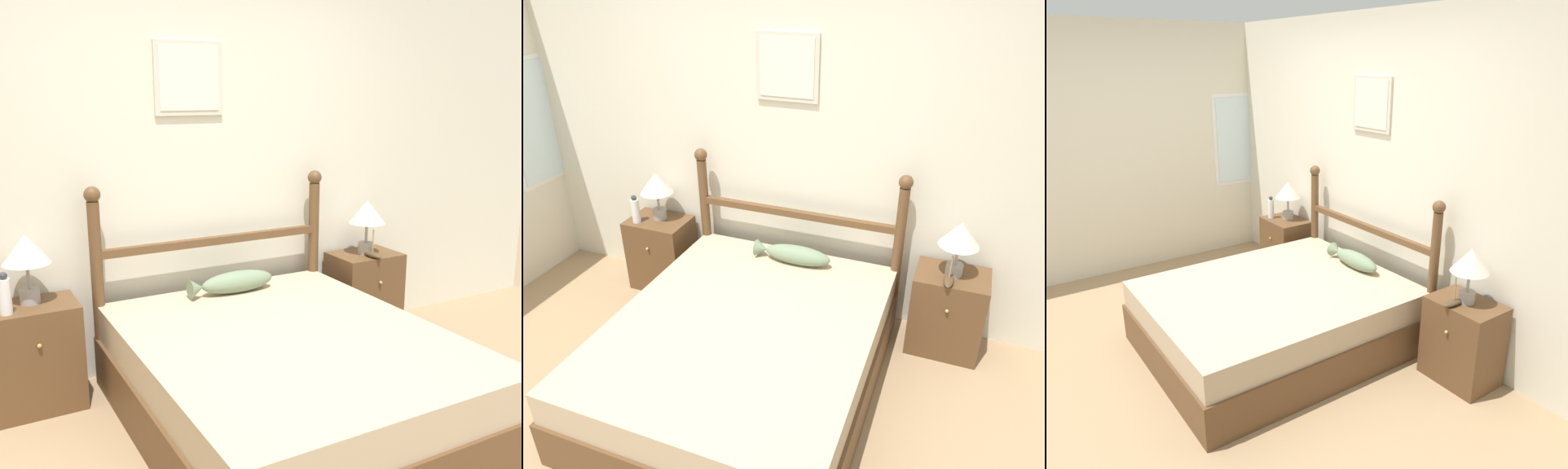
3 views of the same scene
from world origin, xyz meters
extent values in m
cube|color=beige|center=(0.00, 1.73, 1.27)|extent=(6.40, 0.06, 2.55)
cube|color=beige|center=(0.04, 1.69, 1.83)|extent=(0.44, 0.02, 0.44)
cube|color=silver|center=(0.04, 1.68, 1.83)|extent=(0.38, 0.01, 0.38)
cube|color=brown|center=(0.15, 0.66, 0.15)|extent=(1.59, 1.93, 0.30)
cube|color=tan|center=(0.15, 0.66, 0.41)|extent=(1.55, 1.89, 0.21)
cylinder|color=brown|center=(-0.61, 1.59, 0.57)|extent=(0.07, 0.07, 1.13)
sphere|color=brown|center=(-0.61, 1.59, 1.17)|extent=(0.10, 0.10, 0.10)
cylinder|color=brown|center=(0.91, 1.59, 0.57)|extent=(0.07, 0.07, 1.13)
sphere|color=brown|center=(0.91, 1.59, 1.17)|extent=(0.10, 0.10, 0.10)
cube|color=brown|center=(0.15, 1.59, 0.82)|extent=(1.52, 0.05, 0.05)
cube|color=brown|center=(-1.00, 1.49, 0.30)|extent=(0.48, 0.35, 0.61)
sphere|color=tan|center=(-1.00, 1.31, 0.44)|extent=(0.02, 0.02, 0.02)
cube|color=brown|center=(1.30, 1.49, 0.30)|extent=(0.48, 0.35, 0.61)
sphere|color=tan|center=(1.30, 1.31, 0.44)|extent=(0.02, 0.02, 0.02)
cylinder|color=gray|center=(-1.00, 1.53, 0.65)|extent=(0.11, 0.11, 0.08)
cylinder|color=gray|center=(-1.00, 1.53, 0.76)|extent=(0.02, 0.02, 0.14)
cone|color=beige|center=(-1.00, 1.53, 0.92)|extent=(0.26, 0.26, 0.16)
cylinder|color=gray|center=(1.29, 1.49, 0.65)|extent=(0.11, 0.11, 0.08)
cylinder|color=gray|center=(1.29, 1.49, 0.76)|extent=(0.02, 0.02, 0.14)
cone|color=beige|center=(1.29, 1.49, 0.92)|extent=(0.26, 0.26, 0.16)
cylinder|color=white|center=(-1.13, 1.40, 0.70)|extent=(0.06, 0.06, 0.19)
sphere|color=#333338|center=(-1.13, 1.40, 0.82)|extent=(0.04, 0.04, 0.04)
ellipsoid|color=#4C3823|center=(1.27, 1.38, 0.63)|extent=(0.06, 0.19, 0.04)
cylinder|color=#997F56|center=(1.27, 1.38, 0.73)|extent=(0.01, 0.01, 0.16)
ellipsoid|color=gray|center=(0.23, 1.41, 0.58)|extent=(0.49, 0.14, 0.14)
cone|color=gray|center=(-0.06, 1.41, 0.58)|extent=(0.09, 0.12, 0.12)
camera|label=1|loc=(-1.41, -1.88, 1.74)|focal=42.00mm
camera|label=2|loc=(1.26, -1.57, 2.42)|focal=35.00mm
camera|label=3|loc=(3.22, -1.19, 2.19)|focal=35.00mm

